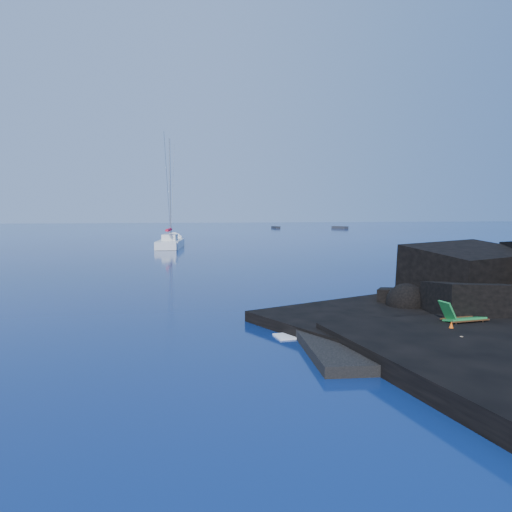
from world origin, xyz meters
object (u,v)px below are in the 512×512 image
Objects in this scene: sailboat at (170,248)px; sunbather at (455,342)px; distant_boat_a at (276,228)px; distant_boat_b at (340,229)px; deck_chair at (465,313)px; marker_cone at (451,329)px.

sunbather is (7.12, -52.12, 0.53)m from sailboat.
distant_boat_a is (32.10, 71.88, 0.00)m from sailboat.
sunbather is at bearing -105.91° from distant_boat_a.
distant_boat_b is (48.96, 65.55, 0.00)m from sailboat.
sunbather is at bearing -135.25° from deck_chair.
marker_cone is at bearing -72.58° from sailboat.
distant_boat_b is (16.86, -6.33, 0.00)m from distant_boat_a.
sailboat is 7.61× the size of sunbather.
deck_chair is at bearing -105.27° from distant_boat_a.
deck_chair is 0.34× the size of distant_boat_b.
distant_boat_a is (24.21, 122.60, -0.61)m from marker_cone.
deck_chair is 1.43m from marker_cone.
marker_cone is at bearing -133.29° from distant_boat_b.
sunbather is 124.89m from distant_boat_b.
marker_cone is (7.89, -50.72, 0.61)m from sailboat.
sunbather is 126.49m from distant_boat_a.
sailboat reaches higher than distant_boat_b.
sunbather is at bearing -118.74° from marker_cone.
deck_chair is at bearing -71.20° from sailboat.
sunbather is 3.67× the size of marker_cone.
distant_boat_a is (24.98, 124.00, -0.53)m from sunbather.
deck_chair is at bearing 17.24° from sunbather.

